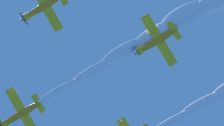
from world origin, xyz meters
name	(u,v)px	position (x,y,z in m)	size (l,w,h in m)	color
airplane_lead	(21,114)	(-5.03, 1.23, 83.24)	(9.51, 8.58, 3.01)	orange
airplane_left_wingman	(43,7)	(4.83, 16.96, 83.60)	(9.42, 8.57, 3.06)	orange
airplane_slot_tail	(156,41)	(-12.61, 26.17, 83.13)	(9.48, 8.57, 2.98)	orange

